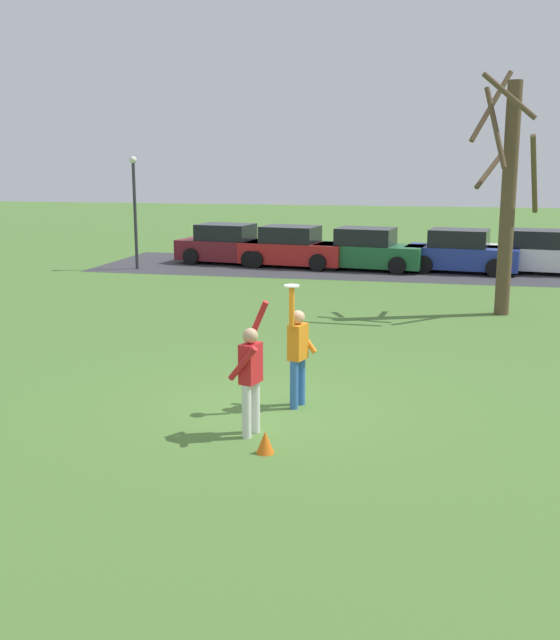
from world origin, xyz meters
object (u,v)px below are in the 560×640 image
Objects in this scene: lamppost_by_lot at (135,201)px; parked_car_green at (368,251)px; frisbee_disc at (292,286)px; parked_car_blue at (461,253)px; person_defender at (251,372)px; parked_car_white at (544,253)px; field_cone_orange at (265,442)px; parked_car_maroon at (228,245)px; parked_car_red at (293,248)px; person_catcher at (298,350)px; bare_tree_tall at (508,190)px.

parked_car_green is at bearing 11.05° from lamppost_by_lot.
lamppost_by_lot is (-9.18, 15.25, 0.49)m from frisbee_disc.
parked_car_green is at bearing -170.00° from parked_car_blue.
parked_car_white is (6.35, 18.71, -0.25)m from person_defender.
parked_car_green is 6.46m from parked_car_white.
frisbee_disc reaches higher than parked_car_white.
person_defender is at bearing -81.85° from parked_car_green.
frisbee_disc is 2.72m from field_cone_orange.
frisbee_disc is 18.50m from parked_car_white.
parked_car_maroon is 2.80m from parked_car_red.
field_cone_orange is at bearing -80.72° from parked_car_green.
person_defender reaches higher than parked_car_white.
person_defender is 18.22m from parked_car_green.
person_catcher is 17.72m from lamppost_by_lot.
person_defender is 19.76m from parked_car_white.
parked_car_maroon and parked_car_white have the same top height.
parked_car_maroon is 1.00× the size of parked_car_white.
parked_car_maroon and parked_car_red have the same top height.
frisbee_disc is at bearing 90.38° from field_cone_orange.
parked_car_maroon is 1.00× the size of parked_car_red.
field_cone_orange is (0.38, -0.66, -0.82)m from person_defender.
parked_car_red and parked_car_white have the same top height.
parked_car_green is (2.98, -0.21, 0.00)m from parked_car_red.
parked_car_green and parked_car_white have the same top height.
person_defender is 0.47× the size of parked_car_white.
person_catcher is 9.96m from bare_tree_tall.
parked_car_green is 18.89m from field_cone_orange.
lamppost_by_lot reaches higher than parked_car_white.
person_defender is 0.47× the size of parked_car_blue.
person_defender is 18.68m from parked_car_red.
person_defender is at bearing 119.79° from field_cone_orange.
field_cone_orange is (-3.00, -19.00, -0.57)m from parked_car_blue.
parked_car_blue is 3.00m from parked_car_white.
parked_car_red is at bearing -176.16° from parked_car_green.
parked_car_blue is 8.45m from bare_tree_tall.
parked_car_maroon and parked_car_blue have the same top height.
field_cone_orange is (3.44, -19.08, -0.57)m from parked_car_red.
person_defender is 0.48× the size of lamppost_by_lot.
parked_car_white is (5.92, 17.24, -0.25)m from person_catcher.
parked_car_blue is at bearing 96.52° from bare_tree_tall.
parked_car_red is 1.00× the size of parked_car_blue.
parked_car_red is at bearing 100.22° from field_cone_orange.
frisbee_disc reaches higher than parked_car_maroon.
parked_car_maroon is 1.00× the size of parked_car_green.
parked_car_maroon is 12.18m from parked_car_white.
bare_tree_tall is at bearing -32.15° from parked_car_maroon.
parked_car_green is 1.01× the size of lamppost_by_lot.
person_defender is 18.79m from lamppost_by_lot.
parked_car_white is (12.18, -0.14, 0.00)m from parked_car_maroon.
parked_car_maroon is at bearing 109.40° from frisbee_disc.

